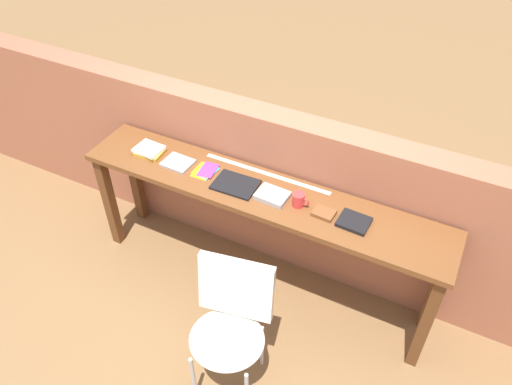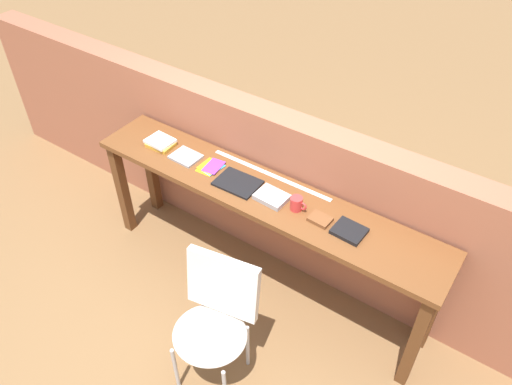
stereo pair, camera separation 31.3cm
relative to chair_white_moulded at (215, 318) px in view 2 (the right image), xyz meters
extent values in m
plane|color=brown|center=(-0.18, 0.44, -0.53)|extent=(40.00, 40.00, 0.00)
cube|color=#9E5B42|center=(-0.18, 1.08, 0.09)|extent=(6.00, 0.20, 1.24)
cube|color=brown|center=(-0.18, 0.74, 0.33)|extent=(2.50, 0.44, 0.04)
cube|color=#5B341A|center=(-1.37, 0.58, -0.11)|extent=(0.07, 0.07, 0.84)
cube|color=#5B341A|center=(1.01, 0.58, -0.11)|extent=(0.07, 0.07, 0.84)
cube|color=#5B341A|center=(-1.37, 0.90, -0.11)|extent=(0.07, 0.07, 0.84)
cube|color=#5B341A|center=(1.01, 0.90, -0.11)|extent=(0.07, 0.07, 0.84)
ellipsoid|color=silver|center=(0.01, -0.07, -0.08)|extent=(0.51, 0.49, 0.08)
cube|color=silver|center=(-0.02, 0.12, 0.16)|extent=(0.45, 0.18, 0.40)
cylinder|color=#B2B2B7|center=(-0.12, -0.25, -0.32)|extent=(0.02, 0.02, 0.41)
cylinder|color=#B2B2B7|center=(-0.18, 0.06, -0.32)|extent=(0.02, 0.02, 0.41)
cylinder|color=#B2B2B7|center=(0.15, 0.12, -0.32)|extent=(0.02, 0.02, 0.41)
cube|color=gold|center=(-1.03, 0.73, 0.37)|extent=(0.19, 0.15, 0.03)
cube|color=white|center=(-1.04, 0.74, 0.39)|extent=(0.19, 0.16, 0.02)
cube|color=#9E9EA3|center=(-0.80, 0.73, 0.36)|extent=(0.20, 0.17, 0.02)
cube|color=yellow|center=(-0.60, 0.73, 0.35)|extent=(0.13, 0.15, 0.00)
cube|color=#3399D8|center=(-0.58, 0.75, 0.36)|extent=(0.14, 0.16, 0.00)
cube|color=orange|center=(-0.60, 0.75, 0.36)|extent=(0.13, 0.15, 0.00)
cube|color=purple|center=(-0.58, 0.76, 0.36)|extent=(0.12, 0.17, 0.00)
cube|color=black|center=(-0.34, 0.71, 0.36)|extent=(0.29, 0.22, 0.02)
cube|color=#9E9EA3|center=(-0.08, 0.71, 0.37)|extent=(0.21, 0.16, 0.03)
cylinder|color=red|center=(0.09, 0.72, 0.40)|extent=(0.08, 0.08, 0.09)
torus|color=red|center=(0.14, 0.72, 0.40)|extent=(0.06, 0.01, 0.06)
cube|color=brown|center=(0.26, 0.71, 0.37)|extent=(0.14, 0.11, 0.02)
cube|color=black|center=(0.45, 0.72, 0.37)|extent=(0.19, 0.17, 0.02)
cube|color=silver|center=(-0.22, 0.91, 0.35)|extent=(0.91, 0.03, 0.00)
camera|label=1|loc=(0.88, -1.41, 2.45)|focal=35.00mm
camera|label=2|loc=(1.15, -1.25, 2.45)|focal=35.00mm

